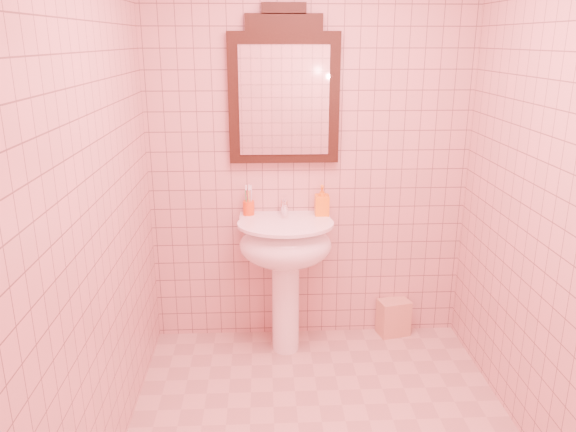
{
  "coord_description": "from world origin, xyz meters",
  "views": [
    {
      "loc": [
        -0.29,
        -2.32,
        1.91
      ],
      "look_at": [
        -0.16,
        0.55,
        1.0
      ],
      "focal_mm": 35.0,
      "sensor_mm": 36.0,
      "label": 1
    }
  ],
  "objects_px": {
    "toothbrush_cup": "(249,208)",
    "towel": "(393,317)",
    "pedestal_sink": "(286,253)",
    "soap_dispenser": "(322,200)",
    "mirror": "(284,92)"
  },
  "relations": [
    {
      "from": "pedestal_sink",
      "to": "soap_dispenser",
      "type": "bearing_deg",
      "value": 29.58
    },
    {
      "from": "soap_dispenser",
      "to": "towel",
      "type": "relative_size",
      "value": 0.78
    },
    {
      "from": "toothbrush_cup",
      "to": "towel",
      "type": "relative_size",
      "value": 0.67
    },
    {
      "from": "soap_dispenser",
      "to": "towel",
      "type": "height_order",
      "value": "soap_dispenser"
    },
    {
      "from": "towel",
      "to": "pedestal_sink",
      "type": "bearing_deg",
      "value": -167.27
    },
    {
      "from": "pedestal_sink",
      "to": "toothbrush_cup",
      "type": "height_order",
      "value": "toothbrush_cup"
    },
    {
      "from": "mirror",
      "to": "soap_dispenser",
      "type": "xyz_separation_m",
      "value": [
        0.23,
        -0.07,
        -0.66
      ]
    },
    {
      "from": "soap_dispenser",
      "to": "towel",
      "type": "distance_m",
      "value": 0.98
    },
    {
      "from": "toothbrush_cup",
      "to": "soap_dispenser",
      "type": "relative_size",
      "value": 0.86
    },
    {
      "from": "toothbrush_cup",
      "to": "soap_dispenser",
      "type": "height_order",
      "value": "soap_dispenser"
    },
    {
      "from": "mirror",
      "to": "toothbrush_cup",
      "type": "height_order",
      "value": "mirror"
    },
    {
      "from": "toothbrush_cup",
      "to": "towel",
      "type": "xyz_separation_m",
      "value": [
        0.96,
        0.01,
        -0.79
      ]
    },
    {
      "from": "pedestal_sink",
      "to": "soap_dispenser",
      "type": "distance_m",
      "value": 0.4
    },
    {
      "from": "mirror",
      "to": "toothbrush_cup",
      "type": "distance_m",
      "value": 0.74
    },
    {
      "from": "pedestal_sink",
      "to": "towel",
      "type": "bearing_deg",
      "value": 12.73
    }
  ]
}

